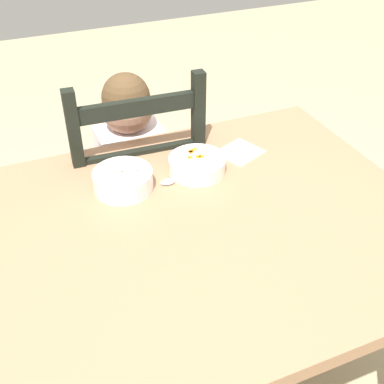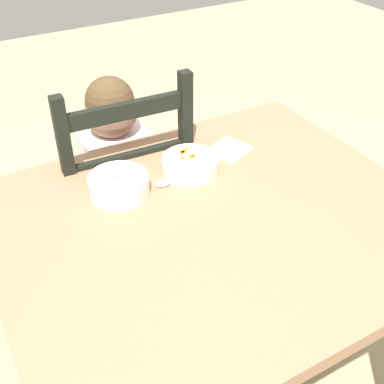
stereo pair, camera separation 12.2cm
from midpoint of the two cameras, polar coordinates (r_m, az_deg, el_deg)
dining_table at (r=1.36m, az=4.89°, el=-7.10°), size 1.11×0.93×0.78m
dining_chair at (r=1.81m, az=-4.58°, el=-1.48°), size 0.44×0.44×1.02m
child_figure at (r=1.72m, az=-4.70°, el=2.80°), size 0.32×0.31×0.98m
bowl_of_peas at (r=1.37m, az=-5.45°, el=1.32°), size 0.17×0.17×0.06m
bowl_of_carrots at (r=1.44m, az=3.02°, el=3.13°), size 0.17×0.17×0.05m
spoon at (r=1.40m, az=0.44°, el=1.28°), size 0.14×0.03×0.01m
paper_napkin at (r=1.55m, az=7.78°, el=4.51°), size 0.16×0.15×0.00m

